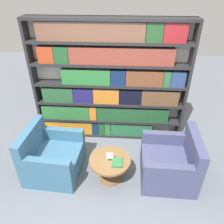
{
  "coord_description": "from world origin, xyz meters",
  "views": [
    {
      "loc": [
        0.3,
        -2.35,
        2.96
      ],
      "look_at": [
        0.09,
        0.73,
        1.0
      ],
      "focal_mm": 35.0,
      "sensor_mm": 36.0,
      "label": 1
    }
  ],
  "objects": [
    {
      "name": "table_sign",
      "position": [
        0.09,
        0.19,
        0.49
      ],
      "size": [
        0.11,
        0.06,
        0.13
      ],
      "color": "black",
      "rests_on": "coffee_table"
    },
    {
      "name": "ground_plane",
      "position": [
        0.0,
        0.0,
        0.0
      ],
      "size": [
        14.0,
        14.0,
        0.0
      ],
      "primitive_type": "plane",
      "color": "slate"
    },
    {
      "name": "armchair_left",
      "position": [
        -0.91,
        0.3,
        0.29
      ],
      "size": [
        0.92,
        0.96,
        0.86
      ],
      "rotation": [
        0.0,
        0.0,
        1.5
      ],
      "color": "#386684",
      "rests_on": "ground_plane"
    },
    {
      "name": "bookshelf",
      "position": [
        -0.01,
        1.43,
        1.18
      ],
      "size": [
        2.92,
        0.3,
        2.37
      ],
      "color": "silver",
      "rests_on": "ground_plane"
    },
    {
      "name": "stray_book",
      "position": [
        0.22,
        0.12,
        0.45
      ],
      "size": [
        0.18,
        0.22,
        0.03
      ],
      "color": "#2D703D",
      "rests_on": "coffee_table"
    },
    {
      "name": "armchair_right",
      "position": [
        1.1,
        0.3,
        0.29
      ],
      "size": [
        0.89,
        0.92,
        0.86
      ],
      "rotation": [
        0.0,
        0.0,
        -1.6
      ],
      "color": "#42476B",
      "rests_on": "ground_plane"
    },
    {
      "name": "coffee_table",
      "position": [
        0.09,
        0.19,
        0.31
      ],
      "size": [
        0.68,
        0.68,
        0.44
      ],
      "color": "brown",
      "rests_on": "ground_plane"
    }
  ]
}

